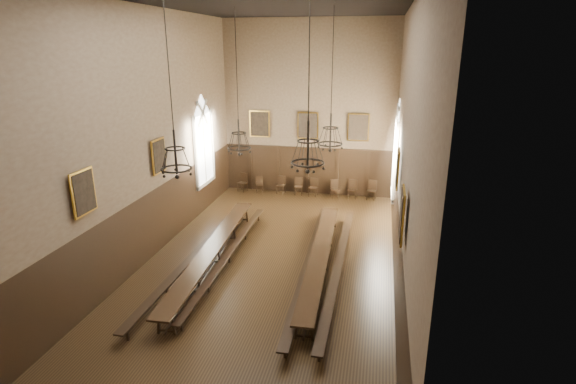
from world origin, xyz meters
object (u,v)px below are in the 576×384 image
(chair_0, at_px, (243,186))
(chandelier_back_right, at_px, (330,136))
(bench_right_outer, at_px, (339,267))
(chandelier_front_right, at_px, (308,153))
(chair_3, at_px, (298,190))
(chair_6, at_px, (352,193))
(table_left, at_px, (213,255))
(chandelier_front_left, at_px, (176,159))
(chair_5, at_px, (335,192))
(bench_right_inner, at_px, (309,263))
(bench_left_inner, at_px, (229,256))
(bench_left_outer, at_px, (196,257))
(chair_4, at_px, (313,191))
(chair_7, at_px, (371,194))
(table_right, at_px, (320,261))
(chandelier_back_left, at_px, (239,140))
(chair_2, at_px, (281,188))
(chair_1, at_px, (260,187))

(chair_0, bearing_deg, chandelier_back_right, -28.66)
(bench_right_outer, distance_m, chandelier_front_right, 5.36)
(chair_3, xyz_separation_m, chair_6, (2.89, -0.02, 0.02))
(table_left, relative_size, chandelier_front_left, 1.89)
(chair_0, height_order, chair_5, chair_0)
(bench_right_inner, bearing_deg, bench_left_inner, 179.62)
(table_left, height_order, bench_left_outer, table_left)
(table_left, height_order, chandelier_front_right, chandelier_front_right)
(chair_4, bearing_deg, chandelier_front_right, -72.91)
(bench_left_outer, relative_size, chair_5, 10.56)
(chair_7, bearing_deg, table_left, -113.29)
(table_right, distance_m, bench_left_outer, 4.55)
(bench_left_inner, bearing_deg, chair_6, 64.91)
(bench_right_inner, xyz_separation_m, chandelier_back_left, (-3.29, 2.54, 3.80))
(table_left, distance_m, chandelier_front_left, 4.56)
(bench_left_outer, height_order, chair_5, chair_5)
(table_left, bearing_deg, chandelier_front_left, -95.41)
(chair_0, bearing_deg, bench_left_outer, -65.66)
(chandelier_front_left, bearing_deg, chandelier_front_right, -5.80)
(table_right, height_order, chair_2, chair_2)
(chair_3, relative_size, chandelier_back_left, 0.17)
(bench_right_inner, xyz_separation_m, chair_1, (-4.12, 8.45, -0.04))
(chair_6, bearing_deg, chair_4, -176.07)
(chair_5, relative_size, chandelier_back_right, 0.19)
(bench_right_outer, relative_size, chandelier_back_left, 1.89)
(chair_3, bearing_deg, chair_7, -7.85)
(table_right, height_order, chair_7, chair_7)
(table_left, bearing_deg, chair_3, 79.80)
(chair_2, distance_m, chair_4, 1.78)
(table_left, xyz_separation_m, chandelier_back_left, (0.23, 2.76, 3.73))
(chair_4, xyz_separation_m, chair_7, (3.06, 0.04, 0.02))
(table_right, xyz_separation_m, bench_right_outer, (0.68, -0.21, -0.06))
(bench_right_inner, bearing_deg, bench_left_outer, -175.49)
(bench_left_outer, bearing_deg, chandelier_front_right, -27.28)
(chair_0, relative_size, chair_3, 1.08)
(bench_right_outer, bearing_deg, chair_1, 121.27)
(table_left, xyz_separation_m, bench_left_inner, (0.52, 0.24, -0.10))
(chair_0, bearing_deg, chandelier_front_right, -45.62)
(chair_0, height_order, chair_2, chair_0)
(bench_right_outer, bearing_deg, bench_right_inner, 177.00)
(bench_left_outer, height_order, bench_right_outer, bench_right_outer)
(chair_0, bearing_deg, chair_6, 18.36)
(chair_0, bearing_deg, chair_4, 17.85)
(bench_right_inner, height_order, chandelier_front_left, chandelier_front_left)
(table_right, relative_size, chair_1, 10.56)
(chair_0, distance_m, chandelier_back_right, 8.92)
(bench_left_outer, bearing_deg, chair_2, 82.02)
(chandelier_back_left, bearing_deg, bench_left_inner, -83.42)
(chair_7, bearing_deg, chair_2, -171.99)
(bench_right_outer, relative_size, chair_0, 10.10)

